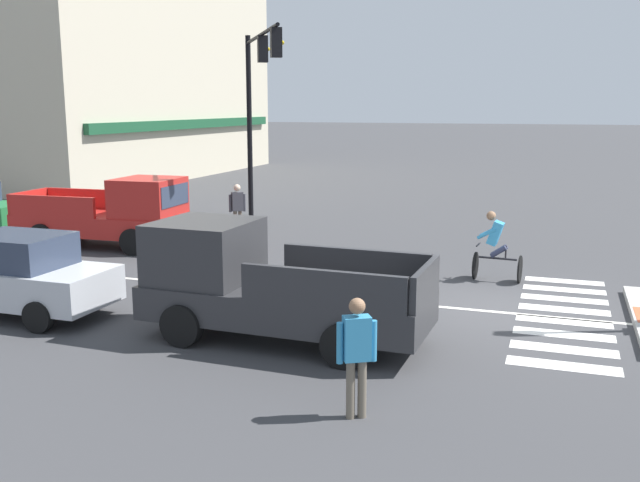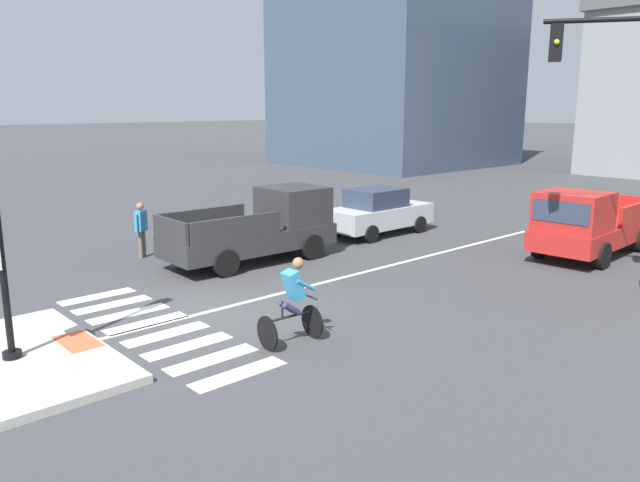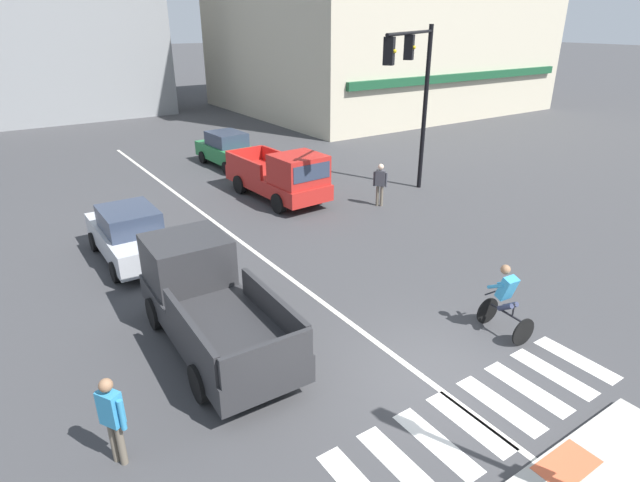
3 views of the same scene
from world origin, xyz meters
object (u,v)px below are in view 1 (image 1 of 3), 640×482
car_silver_westbound_far (14,275)px  pickup_truck_charcoal_westbound_near (261,285)px  pickup_truck_red_eastbound_far (115,214)px  pedestrian_waiting_far_side (237,206)px  pedestrian_at_curb_left (357,348)px  traffic_light_mast (257,91)px  cyclist (496,245)px

car_silver_westbound_far → pickup_truck_charcoal_westbound_near: 5.27m
pickup_truck_red_eastbound_far → pedestrian_waiting_far_side: (2.79, -2.64, 0.00)m
pedestrian_at_curb_left → pedestrian_waiting_far_side: (11.73, 7.33, 0.00)m
pedestrian_at_curb_left → pedestrian_waiting_far_side: bearing=32.0°
traffic_light_mast → cyclist: (-4.76, -8.25, -3.72)m
cyclist → car_silver_westbound_far: bearing=123.9°
traffic_light_mast → pickup_truck_red_eastbound_far: traffic_light_mast is taller
pickup_truck_red_eastbound_far → pedestrian_at_curb_left: (-8.94, -9.97, 0.00)m
pickup_truck_charcoal_westbound_near → pedestrian_at_curb_left: pickup_truck_charcoal_westbound_near is taller
cyclist → pickup_truck_red_eastbound_far: bearing=87.0°
traffic_light_mast → pickup_truck_red_eastbound_far: size_ratio=1.26×
cyclist → pedestrian_at_curb_left: cyclist is taller
pedestrian_waiting_far_side → traffic_light_mast: bearing=-5.1°
traffic_light_mast → pedestrian_waiting_far_side: (-1.40, 0.12, -3.61)m
traffic_light_mast → pedestrian_at_curb_left: size_ratio=3.91×
traffic_light_mast → cyclist: 10.23m
cyclist → pedestrian_waiting_far_side: cyclist is taller
pedestrian_at_curb_left → cyclist: bearing=-7.1°
traffic_light_mast → car_silver_westbound_far: (-10.72, 0.60, -3.78)m
pickup_truck_red_eastbound_far → pickup_truck_charcoal_westbound_near: bearing=-130.2°
car_silver_westbound_far → pedestrian_at_curb_left: pedestrian_at_curb_left is taller
pickup_truck_red_eastbound_far → car_silver_westbound_far: bearing=-161.7°
traffic_light_mast → pickup_truck_charcoal_westbound_near: traffic_light_mast is taller
traffic_light_mast → car_silver_westbound_far: size_ratio=1.59×
car_silver_westbound_far → pickup_truck_red_eastbound_far: bearing=18.3°
pedestrian_at_curb_left → pedestrian_waiting_far_side: 13.83m
traffic_light_mast → pickup_truck_charcoal_westbound_near: bearing=-156.0°
pickup_truck_charcoal_westbound_near → pedestrian_waiting_far_side: pickup_truck_charcoal_westbound_near is taller
car_silver_westbound_far → cyclist: cyclist is taller
cyclist → pedestrian_waiting_far_side: (3.36, 8.37, 0.11)m
pickup_truck_charcoal_westbound_near → pickup_truck_red_eastbound_far: 9.72m
cyclist → traffic_light_mast: bearing=60.0°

